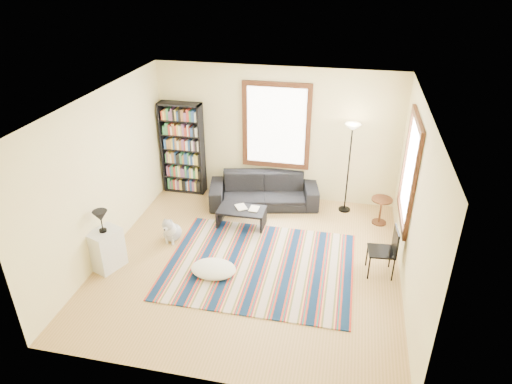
% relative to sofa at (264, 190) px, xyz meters
% --- Properties ---
extents(floor, '(5.00, 5.00, 0.10)m').
position_rel_sofa_xyz_m(floor, '(0.16, -2.05, -0.38)').
color(floor, tan).
rests_on(floor, ground).
extents(ceiling, '(5.00, 5.00, 0.10)m').
position_rel_sofa_xyz_m(ceiling, '(0.16, -2.05, 2.52)').
color(ceiling, white).
rests_on(ceiling, floor).
extents(wall_back, '(5.00, 0.10, 2.80)m').
position_rel_sofa_xyz_m(wall_back, '(0.16, 0.50, 1.07)').
color(wall_back, '#EFEAA1').
rests_on(wall_back, floor).
extents(wall_front, '(5.00, 0.10, 2.80)m').
position_rel_sofa_xyz_m(wall_front, '(0.16, -4.60, 1.07)').
color(wall_front, '#EFEAA1').
rests_on(wall_front, floor).
extents(wall_left, '(0.10, 5.00, 2.80)m').
position_rel_sofa_xyz_m(wall_left, '(-2.39, -2.05, 1.07)').
color(wall_left, '#EFEAA1').
rests_on(wall_left, floor).
extents(wall_right, '(0.10, 5.00, 2.80)m').
position_rel_sofa_xyz_m(wall_right, '(2.71, -2.05, 1.07)').
color(wall_right, '#EFEAA1').
rests_on(wall_right, floor).
extents(window_back, '(1.20, 0.06, 1.60)m').
position_rel_sofa_xyz_m(window_back, '(0.16, 0.42, 1.27)').
color(window_back, white).
rests_on(window_back, wall_back).
extents(window_right, '(0.06, 1.20, 1.60)m').
position_rel_sofa_xyz_m(window_right, '(2.63, -1.25, 1.27)').
color(window_right, white).
rests_on(window_right, wall_right).
extents(rug, '(3.12, 2.49, 0.02)m').
position_rel_sofa_xyz_m(rug, '(0.35, -2.12, -0.32)').
color(rug, '#0D2443').
rests_on(rug, floor).
extents(sofa, '(1.32, 2.36, 0.65)m').
position_rel_sofa_xyz_m(sofa, '(0.00, 0.00, 0.00)').
color(sofa, black).
rests_on(sofa, floor).
extents(bookshelf, '(0.90, 0.30, 2.00)m').
position_rel_sofa_xyz_m(bookshelf, '(-1.83, 0.27, 0.67)').
color(bookshelf, black).
rests_on(bookshelf, floor).
extents(coffee_table, '(1.01, 0.76, 0.36)m').
position_rel_sofa_xyz_m(coffee_table, '(-0.25, -0.92, -0.15)').
color(coffee_table, black).
rests_on(coffee_table, floor).
extents(book_a, '(0.32, 0.30, 0.02)m').
position_rel_sofa_xyz_m(book_a, '(-0.35, -0.92, 0.05)').
color(book_a, beige).
rests_on(book_a, coffee_table).
extents(book_b, '(0.19, 0.25, 0.02)m').
position_rel_sofa_xyz_m(book_b, '(-0.10, -0.87, 0.04)').
color(book_b, beige).
rests_on(book_b, coffee_table).
extents(floor_cushion, '(0.90, 0.78, 0.19)m').
position_rel_sofa_xyz_m(floor_cushion, '(-0.35, -2.49, -0.23)').
color(floor_cushion, silver).
rests_on(floor_cushion, floor).
extents(floor_lamp, '(0.39, 0.39, 1.86)m').
position_rel_sofa_xyz_m(floor_lamp, '(1.68, 0.10, 0.60)').
color(floor_lamp, black).
rests_on(floor_lamp, floor).
extents(side_table, '(0.52, 0.52, 0.54)m').
position_rel_sofa_xyz_m(side_table, '(2.36, -0.28, -0.06)').
color(side_table, '#412410').
rests_on(side_table, floor).
extents(folding_chair, '(0.45, 0.43, 0.86)m').
position_rel_sofa_xyz_m(folding_chair, '(2.31, -1.90, 0.10)').
color(folding_chair, black).
rests_on(folding_chair, floor).
extents(white_cabinet, '(0.54, 0.60, 0.70)m').
position_rel_sofa_xyz_m(white_cabinet, '(-2.14, -2.67, 0.02)').
color(white_cabinet, silver).
rests_on(white_cabinet, floor).
extents(table_lamp, '(0.32, 0.32, 0.38)m').
position_rel_sofa_xyz_m(table_lamp, '(-2.14, -2.67, 0.56)').
color(table_lamp, black).
rests_on(table_lamp, white_cabinet).
extents(dog, '(0.37, 0.52, 0.51)m').
position_rel_sofa_xyz_m(dog, '(-1.38, -1.67, -0.07)').
color(dog, '#BDBDBD').
rests_on(dog, floor).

